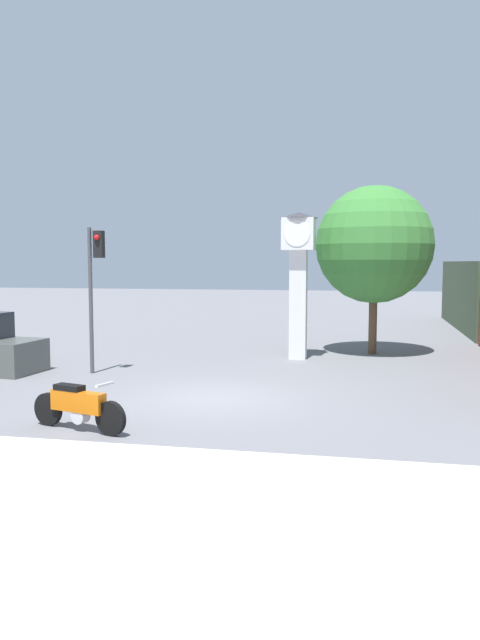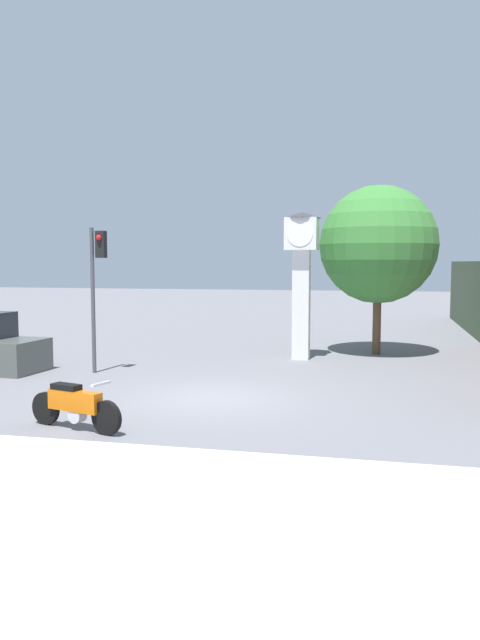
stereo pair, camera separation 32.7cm
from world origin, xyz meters
The scene contains 6 objects.
ground_plane centered at (0.00, 0.00, 0.00)m, with size 120.00×120.00×0.00m, color slate.
sidewalk_strip centered at (0.00, -7.40, 0.05)m, with size 36.00×6.00×0.10m.
motorcycle centered at (-1.92, -3.40, 0.49)m, with size 2.25×0.82×1.02m.
clock_tower centered at (1.33, 6.78, 3.34)m, with size 1.30×1.30×5.05m.
traffic_light centered at (-4.31, 2.67, 3.01)m, with size 0.50×0.35×4.38m.
street_tree centered at (3.88, 8.53, 3.98)m, with size 4.25×4.25×6.11m.
Camera 1 is at (3.73, -14.69, 3.35)m, focal length 35.00 mm.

